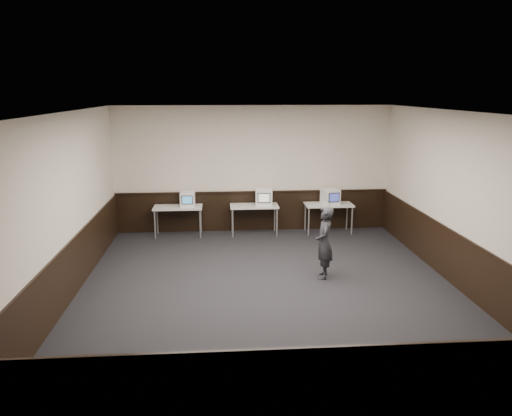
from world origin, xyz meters
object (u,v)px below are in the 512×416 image
at_px(desk_left, 178,209).
at_px(desk_right, 329,207).
at_px(person, 324,243).
at_px(emac_right, 330,197).
at_px(emac_left, 188,199).
at_px(desk_center, 254,208).
at_px(emac_center, 264,197).

distance_m(desk_left, desk_right, 3.80).
bearing_deg(person, emac_right, 176.48).
height_order(desk_right, emac_left, emac_left).
bearing_deg(desk_left, desk_center, 0.00).
bearing_deg(desk_right, person, -104.03).
xyz_separation_m(emac_right, person, (-0.80, -3.07, -0.24)).
bearing_deg(emac_center, desk_right, 3.90).
distance_m(desk_center, emac_left, 1.67).
xyz_separation_m(desk_center, emac_right, (1.93, -0.04, 0.27)).
distance_m(emac_left, person, 4.19).
xyz_separation_m(emac_left, emac_right, (3.58, -0.06, 0.01)).
distance_m(emac_left, emac_center, 1.89).
height_order(emac_left, person, person).
bearing_deg(emac_center, person, -70.25).
relative_size(desk_left, emac_center, 2.55).
relative_size(emac_left, emac_center, 0.84).
distance_m(desk_right, emac_right, 0.27).
height_order(desk_center, emac_right, emac_right).
bearing_deg(person, emac_left, -127.36).
height_order(desk_right, emac_center, emac_center).
xyz_separation_m(desk_left, desk_center, (1.90, 0.00, 0.00)).
height_order(desk_right, person, person).
bearing_deg(desk_right, emac_center, 179.91).
xyz_separation_m(emac_center, person, (0.88, -3.12, -0.25)).
distance_m(desk_center, emac_center, 0.37).
distance_m(emac_right, person, 3.19).
bearing_deg(person, desk_right, 177.10).
bearing_deg(emac_right, desk_right, 108.27).
distance_m(desk_center, desk_right, 1.90).
xyz_separation_m(desk_left, person, (3.02, -3.11, 0.02)).
relative_size(desk_center, desk_right, 1.00).
relative_size(emac_left, person, 0.28).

